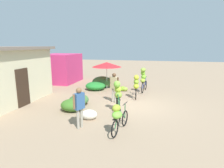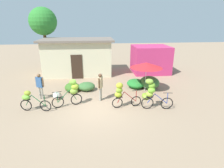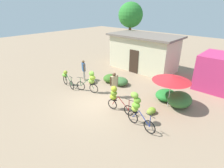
% 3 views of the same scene
% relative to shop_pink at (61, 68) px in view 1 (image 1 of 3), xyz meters
% --- Properties ---
extents(ground_plane, '(60.00, 60.00, 0.00)m').
position_rel_shop_pink_xyz_m(ground_plane, '(-5.07, -7.10, -1.21)').
color(ground_plane, '#987E63').
extents(shop_pink, '(3.20, 2.80, 2.43)m').
position_rel_shop_pink_xyz_m(shop_pink, '(0.00, 0.00, 0.00)').
color(shop_pink, '#C13067').
rests_on(shop_pink, ground).
extents(hedge_bush_front_left, '(0.98, 1.15, 0.59)m').
position_rel_shop_pink_xyz_m(hedge_bush_front_left, '(-6.71, -4.25, -0.92)').
color(hedge_bush_front_left, '#3B6B24').
rests_on(hedge_bush_front_left, ground).
extents(hedge_bush_front_right, '(1.16, 1.05, 0.56)m').
position_rel_shop_pink_xyz_m(hedge_bush_front_right, '(-5.74, -4.17, -0.93)').
color(hedge_bush_front_right, '#3C6935').
rests_on(hedge_bush_front_right, ground).
extents(hedge_bush_mid, '(1.27, 1.44, 0.58)m').
position_rel_shop_pink_xyz_m(hedge_bush_mid, '(-2.21, -3.93, -0.92)').
color(hedge_bush_mid, '#237C2E').
rests_on(hedge_bush_mid, ground).
extents(hedge_bush_by_door, '(1.36, 1.56, 0.85)m').
position_rel_shop_pink_xyz_m(hedge_bush_by_door, '(-1.28, -4.17, -0.79)').
color(hedge_bush_by_door, '#396C33').
rests_on(hedge_bush_by_door, ground).
extents(market_umbrella, '(2.12, 2.12, 1.98)m').
position_rel_shop_pink_xyz_m(market_umbrella, '(-1.73, -4.65, 0.59)').
color(market_umbrella, beige).
rests_on(market_umbrella, ground).
extents(bicycle_leftmost, '(1.68, 0.46, 1.15)m').
position_rel_shop_pink_xyz_m(bicycle_leftmost, '(-8.56, -6.94, -0.54)').
color(bicycle_leftmost, black).
rests_on(bicycle_leftmost, ground).
extents(bicycle_near_pile, '(1.63, 0.66, 1.55)m').
position_rel_shop_pink_xyz_m(bicycle_near_pile, '(-6.43, -6.48, -0.31)').
color(bicycle_near_pile, black).
rests_on(bicycle_near_pile, ground).
extents(bicycle_center_loaded, '(1.68, 0.40, 1.47)m').
position_rel_shop_pink_xyz_m(bicycle_center_loaded, '(-3.75, -7.03, -0.36)').
color(bicycle_center_loaded, black).
rests_on(bicycle_center_loaded, ground).
extents(bicycle_by_shop, '(1.72, 0.45, 1.72)m').
position_rel_shop_pink_xyz_m(bicycle_by_shop, '(-2.12, -7.33, -0.20)').
color(bicycle_by_shop, black).
rests_on(bicycle_by_shop, ground).
extents(banana_pile_on_ground, '(0.45, 0.65, 0.33)m').
position_rel_shop_pink_xyz_m(banana_pile_on_ground, '(-2.06, -5.97, -1.05)').
color(banana_pile_on_ground, '#74A427').
rests_on(banana_pile_on_ground, ground).
extents(produce_sack, '(0.59, 0.78, 0.44)m').
position_rel_shop_pink_xyz_m(produce_sack, '(-7.54, -5.44, -0.99)').
color(produce_sack, silver).
rests_on(produce_sack, ground).
extents(person_vendor, '(0.53, 0.35, 1.63)m').
position_rel_shop_pink_xyz_m(person_vendor, '(-8.45, -5.40, -0.22)').
color(person_vendor, gray).
rests_on(person_vendor, ground).
extents(person_bystander, '(0.32, 0.55, 1.68)m').
position_rel_shop_pink_xyz_m(person_bystander, '(-4.84, -5.92, -0.18)').
color(person_bystander, gray).
rests_on(person_bystander, ground).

